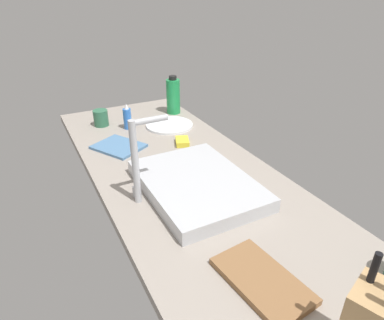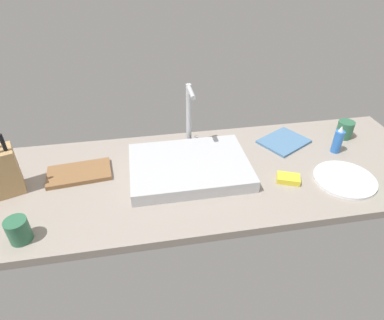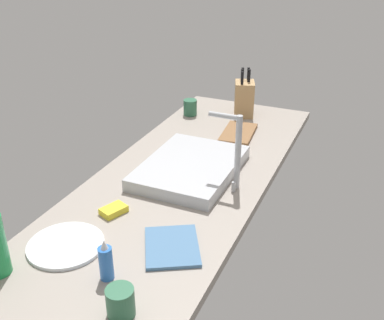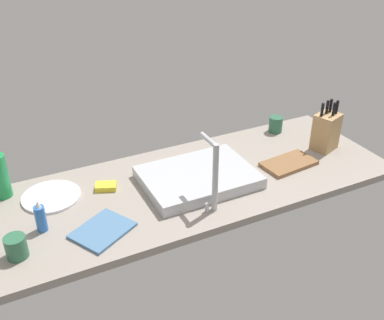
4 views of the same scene
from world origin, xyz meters
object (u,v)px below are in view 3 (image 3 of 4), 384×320
(knife_block, at_px, (244,98))
(coffee_mug, at_px, (120,302))
(soap_bottle, at_px, (106,262))
(ceramic_cup, at_px, (190,107))
(dish_towel, at_px, (172,246))
(cutting_board, at_px, (238,133))
(dinner_plate, at_px, (66,245))
(dish_sponge, at_px, (114,210))
(sink_basin, at_px, (190,167))
(faucet, at_px, (235,147))

(knife_block, height_order, coffee_mug, knife_block)
(soap_bottle, height_order, ceramic_cup, soap_bottle)
(dish_towel, bearing_deg, ceramic_cup, -159.10)
(cutting_board, bearing_deg, dinner_plate, -11.87)
(knife_block, relative_size, cutting_board, 0.99)
(coffee_mug, distance_m, dish_sponge, 0.49)
(cutting_board, relative_size, dish_towel, 1.20)
(sink_basin, height_order, dish_sponge, sink_basin)
(soap_bottle, bearing_deg, coffee_mug, 46.58)
(faucet, xyz_separation_m, ceramic_cup, (-0.64, -0.47, -0.13))
(dish_towel, bearing_deg, soap_bottle, -29.03)
(soap_bottle, relative_size, dish_sponge, 1.49)
(dish_towel, distance_m, dish_sponge, 0.30)
(faucet, distance_m, ceramic_cup, 0.80)
(knife_block, height_order, dish_towel, knife_block)
(knife_block, distance_m, dinner_plate, 1.34)
(cutting_board, relative_size, dish_sponge, 2.83)
(ceramic_cup, bearing_deg, sink_basin, 23.81)
(cutting_board, xyz_separation_m, ceramic_cup, (-0.15, -0.33, 0.03))
(cutting_board, bearing_deg, soap_bottle, -1.07)
(knife_block, xyz_separation_m, dish_sponge, (1.10, -0.13, -0.08))
(dish_towel, bearing_deg, cutting_board, -174.47)
(faucet, height_order, coffee_mug, faucet)
(soap_bottle, relative_size, coffee_mug, 1.60)
(dinner_plate, xyz_separation_m, coffee_mug, (0.18, 0.32, 0.04))
(cutting_board, relative_size, coffee_mug, 3.03)
(soap_bottle, height_order, dinner_plate, soap_bottle)
(sink_basin, distance_m, coffee_mug, 0.80)
(dinner_plate, bearing_deg, dish_towel, 112.41)
(dinner_plate, bearing_deg, knife_block, 172.86)
(dish_towel, relative_size, ceramic_cup, 2.50)
(dish_sponge, bearing_deg, coffee_mug, 34.47)
(ceramic_cup, bearing_deg, dish_towel, 20.90)
(faucet, xyz_separation_m, coffee_mug, (0.76, -0.05, -0.13))
(dish_sponge, bearing_deg, dinner_plate, -9.07)
(dish_towel, relative_size, dish_sponge, 2.36)
(faucet, relative_size, knife_block, 1.19)
(faucet, xyz_separation_m, knife_block, (-0.75, -0.20, -0.08))
(coffee_mug, xyz_separation_m, dish_sponge, (-0.41, -0.28, -0.03))
(soap_bottle, height_order, dish_towel, soap_bottle)
(dish_towel, height_order, dish_sponge, dish_sponge)
(faucet, bearing_deg, dish_sponge, -43.39)
(sink_basin, bearing_deg, dish_towel, 17.08)
(dinner_plate, distance_m, dish_towel, 0.34)
(faucet, distance_m, soap_bottle, 0.68)
(soap_bottle, distance_m, coffee_mug, 0.15)
(cutting_board, xyz_separation_m, coffee_mug, (1.24, 0.09, 0.03))
(knife_block, bearing_deg, ceramic_cup, -87.74)
(soap_bottle, xyz_separation_m, ceramic_cup, (-1.29, -0.30, -0.02))
(dinner_plate, bearing_deg, sink_basin, 164.78)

